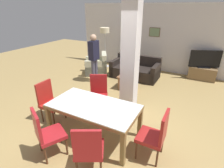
% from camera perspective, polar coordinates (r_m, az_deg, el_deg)
% --- Properties ---
extents(ground_plane, '(18.00, 18.00, 0.00)m').
position_cam_1_polar(ground_plane, '(3.99, -5.60, -16.15)').
color(ground_plane, '#9E824D').
extents(back_wall, '(7.20, 0.09, 2.70)m').
position_cam_1_polar(back_wall, '(7.66, 14.88, 14.14)').
color(back_wall, silver).
rests_on(back_wall, ground_plane).
extents(divider_pillar, '(0.39, 0.35, 2.70)m').
position_cam_1_polar(divider_pillar, '(4.43, 5.91, 7.94)').
color(divider_pillar, silver).
rests_on(divider_pillar, ground_plane).
extents(dining_table, '(1.82, 0.95, 0.75)m').
position_cam_1_polar(dining_table, '(3.63, -5.99, -8.79)').
color(dining_table, brown).
rests_on(dining_table, ground_plane).
extents(dining_chair_near_right, '(0.62, 0.62, 0.98)m').
position_cam_1_polar(dining_chair_near_right, '(2.95, -7.62, -20.10)').
color(dining_chair_near_right, maroon).
rests_on(dining_chair_near_right, ground_plane).
extents(dining_chair_far_left, '(0.62, 0.62, 0.98)m').
position_cam_1_polar(dining_chair_far_left, '(4.53, -4.44, -2.80)').
color(dining_chair_far_left, maroon).
rests_on(dining_chair_far_left, ground_plane).
extents(dining_chair_near_left, '(0.62, 0.62, 0.98)m').
position_cam_1_polar(dining_chair_near_left, '(3.42, -20.76, -14.42)').
color(dining_chair_near_left, maroon).
rests_on(dining_chair_near_left, ground_plane).
extents(dining_chair_head_right, '(0.46, 0.46, 0.98)m').
position_cam_1_polar(dining_chair_head_right, '(3.26, 14.11, -15.57)').
color(dining_chair_head_right, maroon).
rests_on(dining_chair_head_right, ground_plane).
extents(dining_chair_head_left, '(0.46, 0.46, 0.98)m').
position_cam_1_polar(dining_chair_head_left, '(4.42, -19.80, -5.00)').
color(dining_chair_head_left, maroon).
rests_on(dining_chair_head_left, ground_plane).
extents(sofa, '(1.79, 0.94, 0.81)m').
position_cam_1_polar(sofa, '(6.91, 7.61, 4.50)').
color(sofa, black).
rests_on(sofa, ground_plane).
extents(armchair, '(1.15, 1.14, 0.85)m').
position_cam_1_polar(armchair, '(7.24, -4.86, 5.67)').
color(armchair, beige).
rests_on(armchair, ground_plane).
extents(coffee_table, '(0.56, 0.55, 0.45)m').
position_cam_1_polar(coffee_table, '(5.91, 5.04, 0.67)').
color(coffee_table, brown).
rests_on(coffee_table, ground_plane).
extents(bottle, '(0.08, 0.08, 0.24)m').
position_cam_1_polar(bottle, '(5.97, 4.32, 4.14)').
color(bottle, '#4C2D14').
rests_on(bottle, coffee_table).
extents(tv_stand, '(0.95, 0.40, 0.47)m').
position_cam_1_polar(tv_stand, '(7.46, 27.28, 3.06)').
color(tv_stand, brown).
rests_on(tv_stand, ground_plane).
extents(tv_screen, '(1.04, 0.45, 0.66)m').
position_cam_1_polar(tv_screen, '(7.30, 28.10, 7.11)').
color(tv_screen, black).
rests_on(tv_screen, tv_stand).
extents(floor_lamp, '(0.40, 0.40, 1.74)m').
position_cam_1_polar(floor_lamp, '(7.87, -2.37, 16.08)').
color(floor_lamp, '#B7B7BC').
rests_on(floor_lamp, ground_plane).
extents(standing_person, '(0.22, 0.38, 1.71)m').
position_cam_1_polar(standing_person, '(6.27, -5.91, 9.36)').
color(standing_person, '#444457').
rests_on(standing_person, ground_plane).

